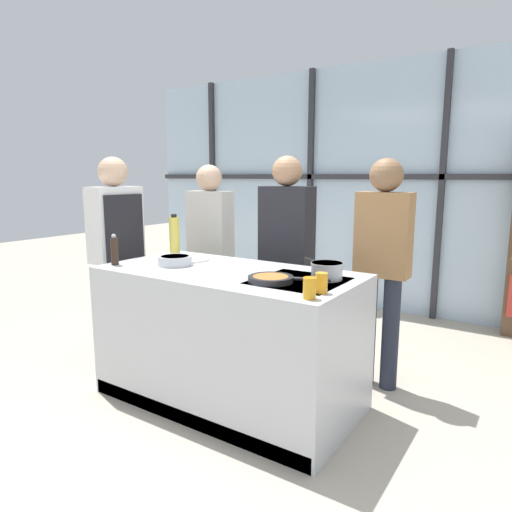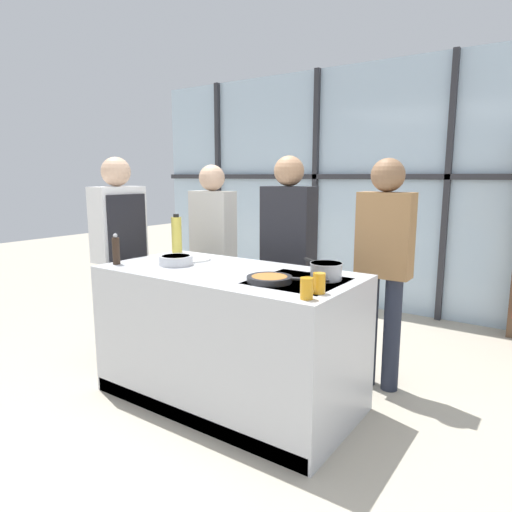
{
  "view_description": "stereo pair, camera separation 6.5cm",
  "coord_description": "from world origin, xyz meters",
  "px_view_note": "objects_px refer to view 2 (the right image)",
  "views": [
    {
      "loc": [
        1.8,
        -2.39,
        1.55
      ],
      "look_at": [
        0.16,
        0.1,
        1.02
      ],
      "focal_mm": 32.0,
      "sensor_mm": 36.0,
      "label": 1
    },
    {
      "loc": [
        1.86,
        -2.35,
        1.55
      ],
      "look_at": [
        0.16,
        0.1,
        1.02
      ],
      "focal_mm": 32.0,
      "sensor_mm": 36.0,
      "label": 2
    }
  ],
  "objects_px": {
    "juice_glass_near": "(307,288)",
    "juice_glass_far": "(319,283)",
    "spectator_center_right": "(384,258)",
    "mixing_bowl": "(176,260)",
    "spectator_center_left": "(288,248)",
    "saucepan": "(326,271)",
    "pepper_grinder": "(116,250)",
    "spectator_far_left": "(213,244)",
    "frying_pan": "(271,279)",
    "white_plate": "(193,259)",
    "oil_bottle": "(177,235)",
    "chef": "(120,247)"
  },
  "relations": [
    {
      "from": "juice_glass_near",
      "to": "juice_glass_far",
      "type": "bearing_deg",
      "value": 90.0
    },
    {
      "from": "juice_glass_far",
      "to": "spectator_center_right",
      "type": "bearing_deg",
      "value": 89.3
    },
    {
      "from": "mixing_bowl",
      "to": "spectator_center_left",
      "type": "bearing_deg",
      "value": 63.5
    },
    {
      "from": "saucepan",
      "to": "juice_glass_far",
      "type": "xyz_separation_m",
      "value": [
        0.12,
        -0.32,
        -0.0
      ]
    },
    {
      "from": "saucepan",
      "to": "juice_glass_near",
      "type": "bearing_deg",
      "value": -75.72
    },
    {
      "from": "pepper_grinder",
      "to": "juice_glass_far",
      "type": "height_order",
      "value": "pepper_grinder"
    },
    {
      "from": "spectator_far_left",
      "to": "frying_pan",
      "type": "distance_m",
      "value": 1.52
    },
    {
      "from": "saucepan",
      "to": "spectator_center_right",
      "type": "bearing_deg",
      "value": 78.96
    },
    {
      "from": "white_plate",
      "to": "oil_bottle",
      "type": "distance_m",
      "value": 0.4
    },
    {
      "from": "chef",
      "to": "juice_glass_far",
      "type": "bearing_deg",
      "value": 81.6
    },
    {
      "from": "mixing_bowl",
      "to": "juice_glass_far",
      "type": "bearing_deg",
      "value": -6.63
    },
    {
      "from": "spectator_far_left",
      "to": "frying_pan",
      "type": "xyz_separation_m",
      "value": [
        1.21,
        -0.91,
        0.0
      ]
    },
    {
      "from": "oil_bottle",
      "to": "juice_glass_far",
      "type": "height_order",
      "value": "oil_bottle"
    },
    {
      "from": "chef",
      "to": "frying_pan",
      "type": "xyz_separation_m",
      "value": [
        1.64,
        -0.22,
        -0.02
      ]
    },
    {
      "from": "spectator_center_right",
      "to": "white_plate",
      "type": "height_order",
      "value": "spectator_center_right"
    },
    {
      "from": "juice_glass_far",
      "to": "mixing_bowl",
      "type": "bearing_deg",
      "value": 173.37
    },
    {
      "from": "spectator_far_left",
      "to": "juice_glass_far",
      "type": "height_order",
      "value": "spectator_far_left"
    },
    {
      "from": "spectator_center_right",
      "to": "white_plate",
      "type": "distance_m",
      "value": 1.39
    },
    {
      "from": "frying_pan",
      "to": "juice_glass_far",
      "type": "bearing_deg",
      "value": -11.75
    },
    {
      "from": "juice_glass_near",
      "to": "saucepan",
      "type": "bearing_deg",
      "value": 104.28
    },
    {
      "from": "juice_glass_far",
      "to": "chef",
      "type": "bearing_deg",
      "value": 171.6
    },
    {
      "from": "pepper_grinder",
      "to": "saucepan",
      "type": "bearing_deg",
      "value": 15.72
    },
    {
      "from": "spectator_far_left",
      "to": "juice_glass_far",
      "type": "xyz_separation_m",
      "value": [
        1.57,
        -0.99,
        0.04
      ]
    },
    {
      "from": "spectator_center_right",
      "to": "saucepan",
      "type": "distance_m",
      "value": 0.68
    },
    {
      "from": "pepper_grinder",
      "to": "chef",
      "type": "bearing_deg",
      "value": 138.42
    },
    {
      "from": "spectator_center_right",
      "to": "white_plate",
      "type": "bearing_deg",
      "value": 27.37
    },
    {
      "from": "juice_glass_near",
      "to": "chef",
      "type": "bearing_deg",
      "value": 167.71
    },
    {
      "from": "chef",
      "to": "spectator_center_right",
      "type": "height_order",
      "value": "chef"
    },
    {
      "from": "mixing_bowl",
      "to": "white_plate",
      "type": "bearing_deg",
      "value": 96.62
    },
    {
      "from": "saucepan",
      "to": "oil_bottle",
      "type": "height_order",
      "value": "oil_bottle"
    },
    {
      "from": "spectator_center_right",
      "to": "juice_glass_far",
      "type": "relative_size",
      "value": 14.89
    },
    {
      "from": "mixing_bowl",
      "to": "pepper_grinder",
      "type": "xyz_separation_m",
      "value": [
        -0.37,
        -0.23,
        0.07
      ]
    },
    {
      "from": "spectator_far_left",
      "to": "spectator_center_left",
      "type": "relative_size",
      "value": 0.97
    },
    {
      "from": "white_plate",
      "to": "mixing_bowl",
      "type": "xyz_separation_m",
      "value": [
        0.02,
        -0.21,
        0.03
      ]
    },
    {
      "from": "mixing_bowl",
      "to": "oil_bottle",
      "type": "height_order",
      "value": "oil_bottle"
    },
    {
      "from": "oil_bottle",
      "to": "pepper_grinder",
      "type": "relative_size",
      "value": 1.44
    },
    {
      "from": "frying_pan",
      "to": "oil_bottle",
      "type": "bearing_deg",
      "value": 159.83
    },
    {
      "from": "saucepan",
      "to": "pepper_grinder",
      "type": "distance_m",
      "value": 1.51
    },
    {
      "from": "white_plate",
      "to": "juice_glass_far",
      "type": "distance_m",
      "value": 1.28
    },
    {
      "from": "spectator_center_right",
      "to": "saucepan",
      "type": "xyz_separation_m",
      "value": [
        -0.13,
        -0.66,
        0.01
      ]
    },
    {
      "from": "spectator_center_left",
      "to": "mixing_bowl",
      "type": "distance_m",
      "value": 0.95
    },
    {
      "from": "chef",
      "to": "spectator_center_right",
      "type": "distance_m",
      "value": 2.13
    },
    {
      "from": "chef",
      "to": "mixing_bowl",
      "type": "xyz_separation_m",
      "value": [
        0.8,
        -0.16,
        -0.0
      ]
    },
    {
      "from": "spectator_center_left",
      "to": "chef",
      "type": "bearing_deg",
      "value": 29.58
    },
    {
      "from": "spectator_center_left",
      "to": "white_plate",
      "type": "xyz_separation_m",
      "value": [
        -0.45,
        -0.64,
        -0.05
      ]
    },
    {
      "from": "chef",
      "to": "pepper_grinder",
      "type": "xyz_separation_m",
      "value": [
        0.43,
        -0.38,
        0.06
      ]
    },
    {
      "from": "spectator_center_left",
      "to": "saucepan",
      "type": "relative_size",
      "value": 5.2
    },
    {
      "from": "frying_pan",
      "to": "juice_glass_near",
      "type": "distance_m",
      "value": 0.42
    },
    {
      "from": "juice_glass_near",
      "to": "spectator_center_left",
      "type": "bearing_deg",
      "value": 124.66
    },
    {
      "from": "frying_pan",
      "to": "mixing_bowl",
      "type": "height_order",
      "value": "mixing_bowl"
    }
  ]
}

